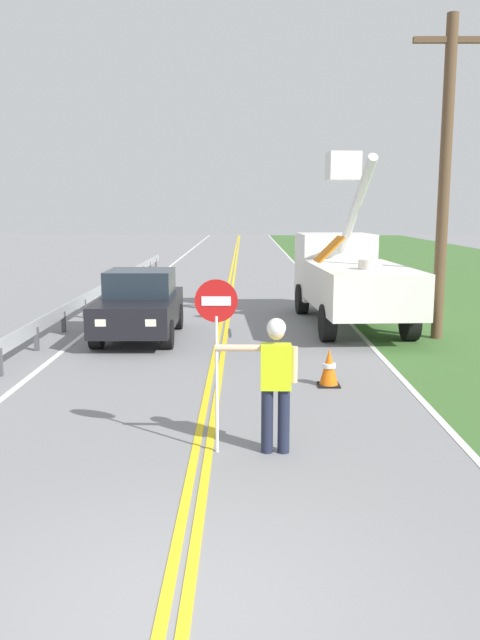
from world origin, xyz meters
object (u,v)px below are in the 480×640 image
Objects in this scene: stop_sign_paddle at (216,327)px; traffic_cone_lead at (329,368)px; flagger_worker at (275,377)px; utility_bucket_truck at (347,274)px; utility_pole_near at (445,175)px; oncoming_sedan_nearest at (140,305)px.

stop_sign_paddle is 3.33× the size of traffic_cone_lead.
flagger_worker is 0.26× the size of utility_bucket_truck.
flagger_worker reaches higher than traffic_cone_lead.
flagger_worker is at bearing -109.18° from traffic_cone_lead.
flagger_worker is at bearing -1.07° from stop_sign_paddle.
oncoming_sedan_nearest is at bearing 179.81° from utility_pole_near.
traffic_cone_lead is (-3.30, -4.49, -3.70)m from utility_pole_near.
flagger_worker is 0.24× the size of utility_pole_near.
utility_pole_near reaches higher than stop_sign_paddle.
utility_bucket_truck is 5.99m from oncoming_sedan_nearest.
utility_bucket_truck reaches higher than flagger_worker.
oncoming_sedan_nearest is at bearing 111.13° from flagger_worker.
utility_pole_near is (7.48, -0.02, 3.21)m from oncoming_sedan_nearest.
utility_bucket_truck is at bearing 78.48° from traffic_cone_lead.
utility_bucket_truck is at bearing 131.04° from utility_pole_near.
traffic_cone_lead is at bearing 59.80° from stop_sign_paddle.
flagger_worker is 10.35m from utility_bucket_truck.
stop_sign_paddle is 4.07m from traffic_cone_lead.
traffic_cone_lead is at bearing 70.82° from flagger_worker.
traffic_cone_lead is (1.93, 3.31, -1.37)m from stop_sign_paddle.
utility_pole_near reaches higher than oncoming_sedan_nearest.
utility_pole_near is at bearing 60.32° from flagger_worker.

